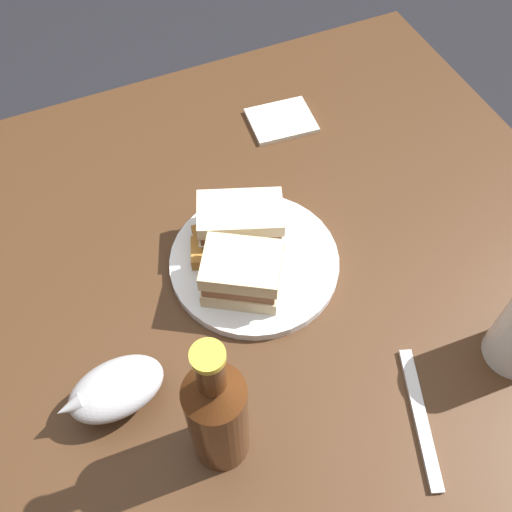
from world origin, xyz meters
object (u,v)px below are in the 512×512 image
at_px(sandwich_half_right, 242,274).
at_px(cider_bottle, 217,415).
at_px(sandwich_half_left, 240,222).
at_px(plate, 255,262).
at_px(gravy_boat, 115,389).
at_px(fork, 420,417).
at_px(napkin, 281,120).

distance_m(sandwich_half_right, cider_bottle, 0.22).
bearing_deg(cider_bottle, sandwich_half_left, 63.02).
bearing_deg(cider_bottle, plate, 57.62).
xyz_separation_m(gravy_boat, fork, (0.33, -0.17, -0.04)).
bearing_deg(sandwich_half_left, fork, -73.95).
relative_size(sandwich_half_left, napkin, 1.28).
bearing_deg(fork, napkin, 12.77).
height_order(gravy_boat, cider_bottle, cider_bottle).
xyz_separation_m(plate, napkin, (0.16, 0.26, -0.00)).
distance_m(plate, sandwich_half_right, 0.07).
relative_size(sandwich_half_right, gravy_boat, 0.96).
bearing_deg(gravy_boat, sandwich_half_right, 22.90).
distance_m(sandwich_half_right, napkin, 0.36).
relative_size(plate, gravy_boat, 1.82).
bearing_deg(sandwich_half_right, gravy_boat, -157.10).
distance_m(sandwich_half_left, fork, 0.36).
xyz_separation_m(sandwich_half_left, gravy_boat, (-0.24, -0.17, -0.01)).
xyz_separation_m(sandwich_half_left, cider_bottle, (-0.14, -0.27, 0.06)).
height_order(plate, napkin, plate).
distance_m(plate, gravy_boat, 0.27).
xyz_separation_m(sandwich_half_left, fork, (0.10, -0.34, -0.04)).
distance_m(plate, napkin, 0.30).
xyz_separation_m(plate, sandwich_half_left, (-0.00, 0.05, 0.04)).
relative_size(cider_bottle, napkin, 2.35).
xyz_separation_m(sandwich_half_right, fork, (0.13, -0.26, -0.05)).
xyz_separation_m(cider_bottle, fork, (0.24, -0.07, -0.10)).
distance_m(plate, fork, 0.31).
distance_m(sandwich_half_right, fork, 0.29).
xyz_separation_m(plate, cider_bottle, (-0.14, -0.22, 0.10)).
bearing_deg(sandwich_half_right, fork, -62.91).
distance_m(sandwich_half_left, sandwich_half_right, 0.09).
bearing_deg(plate, napkin, 57.57).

